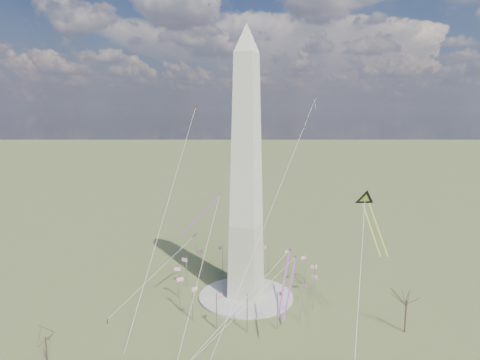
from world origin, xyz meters
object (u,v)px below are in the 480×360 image
at_px(washington_monument, 246,174).
at_px(person_west, 108,321).
at_px(tree_near, 407,298).
at_px(kite_delta_black, 366,202).

relative_size(washington_monument, person_west, 57.39).
distance_m(tree_near, kite_delta_black, 33.77).
bearing_deg(tree_near, washington_monument, 175.58).
height_order(tree_near, person_west, tree_near).
xyz_separation_m(washington_monument, person_west, (-35.46, -36.85, -47.08)).
height_order(washington_monument, kite_delta_black, washington_monument).
height_order(tree_near, kite_delta_black, kite_delta_black).
bearing_deg(kite_delta_black, tree_near, 115.43).
bearing_deg(washington_monument, kite_delta_black, 10.65).
distance_m(tree_near, person_west, 98.64).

